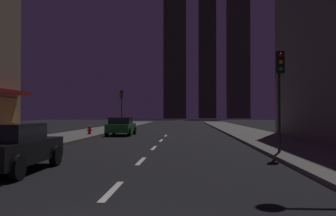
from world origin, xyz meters
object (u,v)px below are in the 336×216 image
Objects in this scene: car_parked_far at (121,126)px; traffic_light_near_right at (280,78)px; car_parked_near at (9,147)px; fire_hydrant_far_left at (89,130)px; traffic_light_far_left at (122,101)px.

traffic_light_near_right is (9.10, -13.98, 2.45)m from car_parked_far.
traffic_light_near_right is at bearing 27.14° from car_parked_near.
traffic_light_near_right is (11.40, -12.94, 2.74)m from fire_hydrant_far_left.
car_parked_near is 17.76m from fire_hydrant_far_left.
traffic_light_far_left is (-1.90, 29.40, 2.45)m from car_parked_near.
car_parked_near is 18.64m from car_parked_far.
traffic_light_near_right reaches higher than car_parked_near.
traffic_light_near_right is (9.10, 4.66, 2.45)m from car_parked_near.
traffic_light_far_left reaches higher than car_parked_near.
traffic_light_far_left is (-11.00, 24.74, 0.00)m from traffic_light_near_right.
traffic_light_near_right and traffic_light_far_left have the same top height.
fire_hydrant_far_left is at bearing 97.44° from car_parked_near.
traffic_light_near_right is 27.07m from traffic_light_far_left.
traffic_light_far_left is at bearing 100.01° from car_parked_far.
car_parked_near is 6.48× the size of fire_hydrant_far_left.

